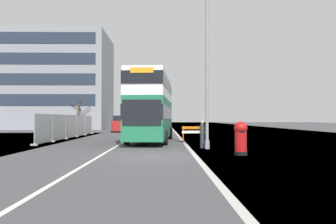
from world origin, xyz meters
TOP-DOWN VIEW (x-y plane):
  - ground at (0.55, 0.09)m, footprint 140.00×280.00m
  - double_decker_bus at (-0.30, 9.85)m, footprint 3.38×11.68m
  - lamppost_foreground at (3.14, 3.53)m, footprint 0.29×0.70m
  - red_pillar_postbox at (4.35, 0.29)m, footprint 0.65×0.65m
  - roadworks_barrier at (2.91, 9.52)m, footprint 1.88×0.82m
  - construction_site_fence at (-7.80, 14.47)m, footprint 0.44×17.20m
  - car_oncoming_near at (-4.98, 27.48)m, footprint 2.07×4.09m
  - car_receding_mid at (-5.32, 36.54)m, footprint 1.94×4.57m
  - bare_tree_far_verge_near at (-14.96, 45.18)m, footprint 2.68×2.79m
  - bare_tree_far_verge_mid at (-12.13, 34.35)m, footprint 3.03×2.97m
  - pedestrian_at_kerb at (2.93, 3.98)m, footprint 0.34×0.34m
  - backdrop_office_block at (-24.06, 40.93)m, footprint 30.36×12.33m

SIDE VIEW (x-z plane):
  - ground at x=0.55m, z-range -0.10..0.00m
  - roadworks_barrier at x=2.91m, z-range 0.17..1.33m
  - pedestrian_at_kerb at x=2.93m, z-range 0.00..1.65m
  - red_pillar_postbox at x=4.35m, z-range 0.08..1.70m
  - car_oncoming_near at x=-4.98m, z-range -0.06..2.08m
  - construction_site_fence at x=-7.80m, z-range -0.04..2.09m
  - car_receding_mid at x=-5.32m, z-range -0.08..2.14m
  - bare_tree_far_verge_near at x=-14.96m, z-range 0.07..4.27m
  - bare_tree_far_verge_mid at x=-12.13m, z-range -0.11..4.78m
  - double_decker_bus at x=-0.30m, z-range 0.16..5.14m
  - lamppost_foreground at x=3.14m, z-range -0.24..9.03m
  - backdrop_office_block at x=-24.06m, z-range 0.00..15.83m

